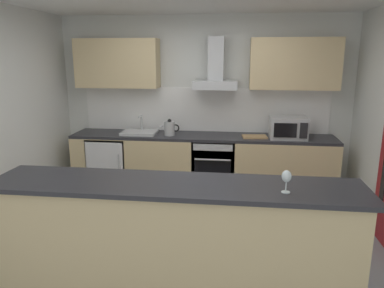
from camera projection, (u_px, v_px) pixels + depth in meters
ground at (187, 248)px, 3.97m from camera, size 5.30×4.83×0.02m
wall_back at (205, 104)px, 5.57m from camera, size 5.30×0.12×2.60m
backsplash_tile at (204, 110)px, 5.52m from camera, size 3.66×0.02×0.66m
counter_back at (202, 165)px, 5.40m from camera, size 3.79×0.60×0.90m
counter_island at (175, 238)px, 3.14m from camera, size 3.12×0.64×1.00m
upper_cabinets at (203, 64)px, 5.21m from camera, size 3.74×0.32×0.70m
oven at (214, 165)px, 5.36m from camera, size 0.60×0.62×0.80m
refrigerator at (111, 164)px, 5.55m from camera, size 0.58×0.60×0.85m
microwave at (288, 128)px, 5.07m from camera, size 0.50×0.38×0.30m
sink at (140, 132)px, 5.39m from camera, size 0.50×0.40×0.26m
kettle at (170, 128)px, 5.27m from camera, size 0.29×0.15×0.24m
range_hood at (216, 73)px, 5.17m from camera, size 0.62×0.45×0.72m
wine_glass at (287, 177)px, 2.79m from camera, size 0.08×0.08×0.18m
chopping_board at (255, 137)px, 5.16m from camera, size 0.36×0.26×0.02m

